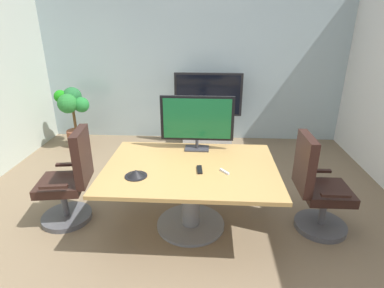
# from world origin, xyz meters

# --- Properties ---
(ground_plane) EXTENTS (6.81, 6.81, 0.00)m
(ground_plane) POSITION_xyz_m (0.00, 0.00, 0.00)
(ground_plane) COLOR #7A664C
(wall_back_glass_partition) EXTENTS (5.59, 0.10, 2.81)m
(wall_back_glass_partition) POSITION_xyz_m (0.00, 2.91, 1.41)
(wall_back_glass_partition) COLOR #9EB2B7
(wall_back_glass_partition) RESTS_ON ground
(conference_table) EXTENTS (1.79, 1.29, 0.74)m
(conference_table) POSITION_xyz_m (0.15, 0.04, 0.56)
(conference_table) COLOR #B2894C
(conference_table) RESTS_ON ground
(office_chair_left) EXTENTS (0.62, 0.60, 1.09)m
(office_chair_left) POSITION_xyz_m (-1.20, 0.08, 0.46)
(office_chair_left) COLOR #4C4C51
(office_chair_left) RESTS_ON ground
(office_chair_right) EXTENTS (0.60, 0.57, 1.09)m
(office_chair_right) POSITION_xyz_m (1.50, 0.07, 0.46)
(office_chair_right) COLOR #4C4C51
(office_chair_right) RESTS_ON ground
(tv_monitor) EXTENTS (0.84, 0.18, 0.64)m
(tv_monitor) POSITION_xyz_m (0.19, 0.51, 1.10)
(tv_monitor) COLOR #333338
(tv_monitor) RESTS_ON conference_table
(wall_display_unit) EXTENTS (1.20, 0.36, 1.31)m
(wall_display_unit) POSITION_xyz_m (0.30, 2.55, 0.44)
(wall_display_unit) COLOR #B7BABC
(wall_display_unit) RESTS_ON ground
(potted_plant) EXTENTS (0.64, 0.60, 1.06)m
(potted_plant) POSITION_xyz_m (-2.09, 2.26, 0.68)
(potted_plant) COLOR brown
(potted_plant) RESTS_ON ground
(conference_phone) EXTENTS (0.22, 0.22, 0.07)m
(conference_phone) POSITION_xyz_m (-0.37, -0.21, 0.77)
(conference_phone) COLOR black
(conference_phone) RESTS_ON conference_table
(remote_control) EXTENTS (0.07, 0.17, 0.02)m
(remote_control) POSITION_xyz_m (0.24, -0.05, 0.75)
(remote_control) COLOR black
(remote_control) RESTS_ON conference_table
(whiteboard_marker) EXTENTS (0.10, 0.11, 0.02)m
(whiteboard_marker) POSITION_xyz_m (0.49, -0.08, 0.75)
(whiteboard_marker) COLOR silver
(whiteboard_marker) RESTS_ON conference_table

